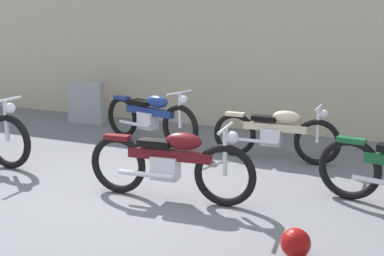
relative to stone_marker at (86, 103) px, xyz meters
The scene contains 7 objects.
ground_plane 4.60m from the stone_marker, 48.19° to the right, with size 40.00×40.00×0.00m, color slate.
building_wall 3.43m from the stone_marker, 17.53° to the left, with size 18.00×0.30×3.32m, color beige.
stone_marker is the anchor object (origin of this frame).
helmet 6.48m from the stone_marker, 37.20° to the right, with size 0.26×0.26×0.26m, color maroon.
motorcycle_cream 4.33m from the stone_marker, 13.79° to the right, with size 1.92×0.53×0.86m.
motorcycle_blue 2.22m from the stone_marker, 24.52° to the right, with size 2.06×0.80×0.95m.
motorcycle_maroon 4.71m from the stone_marker, 41.44° to the right, with size 2.02×0.57×0.91m.
Camera 1 is at (2.87, -4.33, 1.99)m, focal length 44.37 mm.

